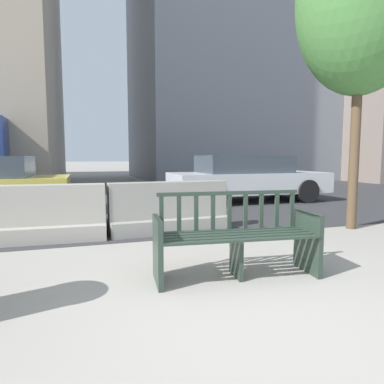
% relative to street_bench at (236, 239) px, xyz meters
% --- Properties ---
extents(ground_plane, '(200.00, 200.00, 0.00)m').
position_rel_street_bench_xyz_m(ground_plane, '(-0.22, -0.93, -0.40)').
color(ground_plane, gray).
extents(street_asphalt, '(120.00, 12.00, 0.01)m').
position_rel_street_bench_xyz_m(street_asphalt, '(-0.22, 7.77, -0.39)').
color(street_asphalt, '#333335').
rests_on(street_asphalt, ground).
extents(street_bench, '(1.73, 0.69, 0.88)m').
position_rel_street_bench_xyz_m(street_bench, '(0.00, 0.00, 0.00)').
color(street_bench, '#28382D').
rests_on(street_bench, ground).
extents(jersey_barrier_centre, '(2.02, 0.76, 0.84)m').
position_rel_street_bench_xyz_m(jersey_barrier_centre, '(-0.13, 2.36, -0.06)').
color(jersey_barrier_centre, gray).
rests_on(jersey_barrier_centre, ground).
extents(jersey_barrier_left, '(2.03, 0.77, 0.84)m').
position_rel_street_bench_xyz_m(jersey_barrier_left, '(-2.17, 2.33, -0.06)').
color(jersey_barrier_left, '#9E998E').
rests_on(jersey_barrier_left, ground).
extents(street_tree, '(2.12, 2.12, 5.37)m').
position_rel_street_bench_xyz_m(street_tree, '(2.98, 1.58, 3.42)').
color(street_tree, brown).
rests_on(street_tree, ground).
extents(car_sedan_mid, '(4.42, 1.83, 1.30)m').
position_rel_street_bench_xyz_m(car_sedan_mid, '(2.94, 5.50, 0.27)').
color(car_sedan_mid, silver).
rests_on(car_sedan_mid, ground).
extents(building_centre_right, '(12.13, 9.13, 16.21)m').
position_rel_street_bench_xyz_m(building_centre_right, '(7.71, 16.26, 7.71)').
color(building_centre_right, gray).
rests_on(building_centre_right, ground).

